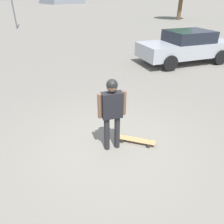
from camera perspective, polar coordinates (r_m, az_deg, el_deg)
The scene contains 4 objects.
ground_plane at distance 5.05m, azimuth -0.00°, elevation -9.25°, with size 220.00×220.00×0.00m, color gray.
person at distance 4.49m, azimuth -0.00°, elevation 1.08°, with size 0.56×0.36×1.65m.
skateboard at distance 5.19m, azimuth 6.17°, elevation -7.29°, with size 0.65×0.88×0.09m.
car_parked_near at distance 11.70m, azimuth 18.72°, elevation 15.96°, with size 4.93×3.27×1.53m.
Camera 1 is at (-2.54, -3.05, 3.11)m, focal length 35.00 mm.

